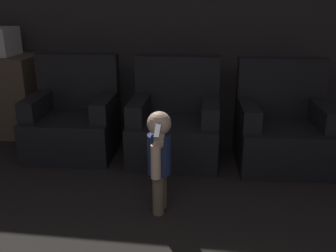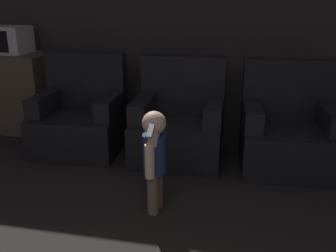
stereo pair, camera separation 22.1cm
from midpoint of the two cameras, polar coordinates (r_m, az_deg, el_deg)
name	(u,v)px [view 2 (the right image)]	position (r m, az deg, el deg)	size (l,w,h in m)	color
wall_back	(204,19)	(4.36, 7.04, 15.83)	(8.40, 0.05, 2.60)	#33302D
armchair_left	(81,118)	(4.00, -11.59, 1.16)	(0.89, 0.81, 0.98)	black
armchair_middle	(179,125)	(3.72, 3.39, 0.15)	(0.87, 0.78, 0.98)	black
armchair_right	(288,132)	(3.73, 19.43, -0.93)	(0.91, 0.82, 0.98)	black
person_toddler	(154,154)	(2.71, 0.23, -4.35)	(0.17, 0.31, 0.79)	brown
kitchen_counter	(0,90)	(4.96, -23.10, 4.99)	(1.35, 0.64, 0.91)	brown
microwave	(7,40)	(4.76, -22.16, 12.07)	(0.50, 0.37, 0.31)	silver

